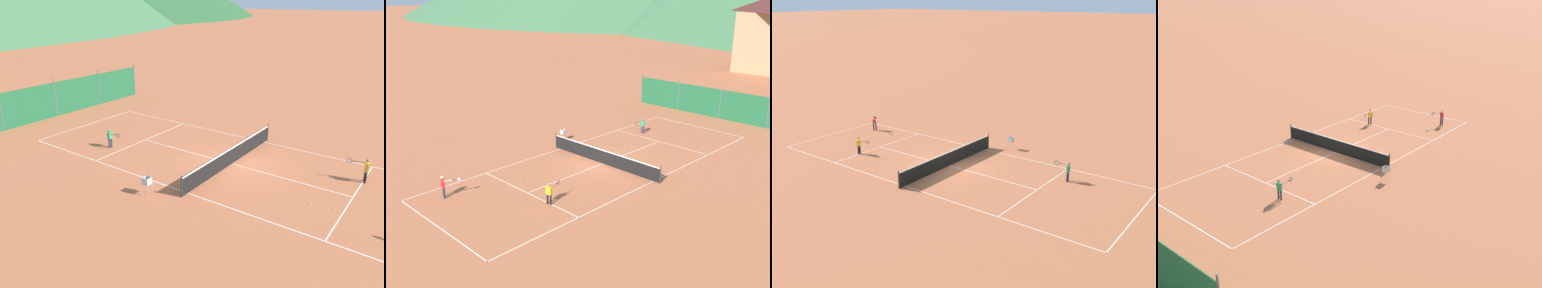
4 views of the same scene
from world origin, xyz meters
TOP-DOWN VIEW (x-y plane):
  - ground_plane at (0.00, 0.00)m, footprint 600.00×600.00m
  - court_line_markings at (0.00, 0.00)m, footprint 8.25×23.85m
  - tennis_net at (0.00, 0.00)m, footprint 9.18×0.08m
  - player_near_service at (-2.19, 7.19)m, footprint 0.41×1.03m
  - player_near_baseline at (1.92, -6.41)m, footprint 0.40×1.07m
  - player_far_baseline at (-2.77, -9.99)m, footprint 0.73×0.99m
  - tennis_ball_by_net_left at (-1.70, -4.98)m, footprint 0.07×0.07m
  - tennis_ball_alley_right at (-1.34, 2.79)m, footprint 0.07×0.07m
  - tennis_ball_alley_left at (-2.04, -0.32)m, footprint 0.07×0.07m
  - tennis_ball_by_net_right at (-0.69, 3.97)m, footprint 0.07×0.07m
  - tennis_ball_far_corner at (-1.66, -5.99)m, footprint 0.07×0.07m
  - ball_hopper at (-5.29, 1.43)m, footprint 0.36×0.36m

SIDE VIEW (x-z plane):
  - ground_plane at x=0.00m, z-range 0.00..0.00m
  - court_line_markings at x=0.00m, z-range 0.00..0.01m
  - tennis_ball_by_net_left at x=-1.70m, z-range 0.00..0.07m
  - tennis_ball_alley_right at x=-1.34m, z-range 0.00..0.07m
  - tennis_ball_alley_left at x=-2.04m, z-range 0.00..0.07m
  - tennis_ball_by_net_right at x=-0.69m, z-range 0.00..0.07m
  - tennis_ball_far_corner at x=-1.66m, z-range 0.00..0.07m
  - tennis_net at x=0.00m, z-range -0.03..1.03m
  - ball_hopper at x=-5.29m, z-range 0.21..1.10m
  - player_near_service at x=-2.19m, z-range 0.10..1.32m
  - player_near_baseline at x=1.92m, z-range 0.10..1.35m
  - player_far_baseline at x=-2.77m, z-range 0.11..1.42m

